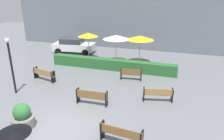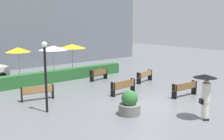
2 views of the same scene
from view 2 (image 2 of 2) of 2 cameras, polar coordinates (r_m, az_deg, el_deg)
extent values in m
plane|color=slate|center=(14.72, 6.93, -7.51)|extent=(60.00, 60.00, 0.00)
cube|color=#9E7242|center=(16.17, -15.48, -4.61)|extent=(1.89, 0.69, 0.04)
cube|color=#9E7242|center=(15.97, -15.40, -3.97)|extent=(1.84, 0.47, 0.40)
cube|color=black|center=(16.02, -18.56, -4.93)|extent=(0.14, 0.37, 0.85)
cube|color=black|center=(16.34, -12.43, -4.34)|extent=(0.14, 0.37, 0.85)
cube|color=brown|center=(16.84, 2.30, -3.70)|extent=(1.85, 0.32, 0.04)
cube|color=brown|center=(16.68, 2.65, -2.98)|extent=(1.85, 0.11, 0.44)
cube|color=black|center=(16.24, 0.17, -4.13)|extent=(0.07, 0.35, 0.88)
cube|color=black|center=(17.42, 4.38, -3.18)|extent=(0.07, 0.35, 0.88)
cube|color=brown|center=(16.86, 14.99, -3.87)|extent=(1.89, 0.44, 0.04)
cube|color=brown|center=(16.72, 15.40, -3.26)|extent=(1.86, 0.22, 0.39)
cube|color=black|center=(16.22, 13.00, -4.44)|extent=(0.09, 0.36, 0.87)
cube|color=black|center=(17.51, 16.92, -3.54)|extent=(0.09, 0.36, 0.87)
cube|color=#9E7242|center=(20.28, 6.82, -1.33)|extent=(1.76, 0.62, 0.04)
cube|color=#9E7242|center=(20.17, 7.17, -0.79)|extent=(1.71, 0.43, 0.38)
cube|color=black|center=(19.59, 5.66, -1.76)|extent=(0.13, 0.35, 0.84)
cube|color=black|center=(20.97, 8.00, -1.02)|extent=(0.13, 0.35, 0.84)
cube|color=brown|center=(20.82, -2.86, -1.00)|extent=(1.59, 0.46, 0.04)
cube|color=brown|center=(20.66, -2.56, -0.43)|extent=(1.56, 0.22, 0.42)
cube|color=black|center=(20.32, -4.29, -1.27)|extent=(0.10, 0.38, 0.86)
cube|color=black|center=(21.30, -1.42, -0.71)|extent=(0.10, 0.38, 0.86)
cylinder|color=silver|center=(13.27, 19.01, -8.14)|extent=(0.32, 0.32, 0.83)
cube|color=black|center=(13.33, 19.02, -9.74)|extent=(0.40, 0.41, 0.08)
cylinder|color=silver|center=(13.03, 19.23, -4.54)|extent=(0.38, 0.38, 0.89)
sphere|color=tan|center=(12.90, 19.37, -2.16)|extent=(0.21, 0.21, 0.21)
cube|color=black|center=(13.03, 18.27, -6.30)|extent=(0.24, 0.29, 0.22)
cylinder|color=black|center=(12.91, 18.91, -3.15)|extent=(0.02, 0.02, 0.90)
cone|color=black|center=(12.82, 19.02, -1.19)|extent=(1.05, 1.05, 0.16)
cylinder|color=slate|center=(13.29, 3.71, -8.27)|extent=(1.07, 1.07, 0.51)
sphere|color=#2D6B33|center=(13.12, 3.74, -5.99)|extent=(0.80, 0.80, 0.80)
cylinder|color=black|center=(13.60, -13.78, -2.11)|extent=(0.12, 0.12, 3.26)
sphere|color=white|center=(13.35, -14.10, 5.25)|extent=(0.28, 0.28, 0.28)
cylinder|color=silver|center=(21.38, -19.01, 0.87)|extent=(0.06, 0.06, 2.40)
cone|color=yellow|center=(21.24, -19.20, 4.06)|extent=(1.83, 1.83, 0.35)
cylinder|color=silver|center=(22.26, -12.18, 1.53)|extent=(0.06, 0.06, 2.39)
cone|color=white|center=(22.12, -12.29, 4.59)|extent=(2.28, 2.28, 0.35)
cylinder|color=silver|center=(23.59, -8.35, 2.11)|extent=(0.06, 0.06, 2.38)
cone|color=yellow|center=(23.46, -8.42, 4.99)|extent=(2.33, 2.33, 0.35)
cube|color=#28602D|center=(21.08, -9.90, -0.98)|extent=(10.43, 0.70, 0.87)
cube|color=slate|center=(27.55, -18.20, 9.10)|extent=(28.00, 1.20, 8.36)
cylinder|color=black|center=(22.33, -22.18, -1.26)|extent=(0.66, 0.30, 0.64)
camera|label=1|loc=(15.57, 43.29, 13.34)|focal=34.24mm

